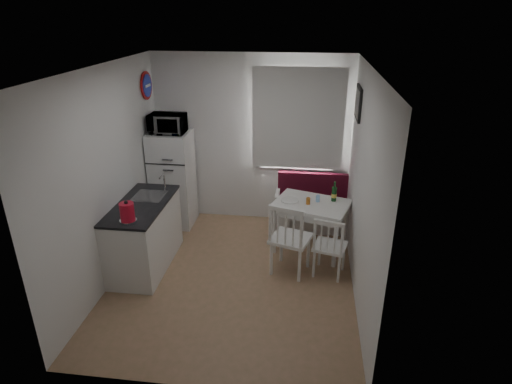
% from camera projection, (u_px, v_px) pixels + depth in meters
% --- Properties ---
extents(floor, '(3.00, 3.50, 0.02)m').
position_uv_depth(floor, '(234.00, 277.00, 5.48)').
color(floor, '#8F734C').
rests_on(floor, ground).
extents(ceiling, '(3.00, 3.50, 0.02)m').
position_uv_depth(ceiling, '(228.00, 68.00, 4.45)').
color(ceiling, white).
rests_on(ceiling, wall_back).
extents(wall_back, '(3.00, 0.02, 2.60)m').
position_uv_depth(wall_back, '(252.00, 141.00, 6.56)').
color(wall_back, white).
rests_on(wall_back, floor).
extents(wall_front, '(3.00, 0.02, 2.60)m').
position_uv_depth(wall_front, '(192.00, 267.00, 3.37)').
color(wall_front, white).
rests_on(wall_front, floor).
extents(wall_left, '(0.02, 3.50, 2.60)m').
position_uv_depth(wall_left, '(109.00, 177.00, 5.14)').
color(wall_left, white).
rests_on(wall_left, floor).
extents(wall_right, '(0.02, 3.50, 2.60)m').
position_uv_depth(wall_right, '(363.00, 190.00, 4.79)').
color(wall_right, white).
rests_on(wall_right, floor).
extents(window, '(1.22, 0.06, 1.47)m').
position_uv_depth(window, '(298.00, 122.00, 6.32)').
color(window, white).
rests_on(window, wall_back).
extents(curtain, '(1.35, 0.02, 1.50)m').
position_uv_depth(curtain, '(298.00, 119.00, 6.24)').
color(curtain, white).
rests_on(curtain, wall_back).
extents(kitchen_counter, '(0.62, 1.32, 1.16)m').
position_uv_depth(kitchen_counter, '(145.00, 234.00, 5.58)').
color(kitchen_counter, white).
rests_on(kitchen_counter, floor).
extents(wall_sign, '(0.03, 0.40, 0.40)m').
position_uv_depth(wall_sign, '(147.00, 86.00, 6.12)').
color(wall_sign, '#1A2A9E').
rests_on(wall_sign, wall_left).
extents(picture_frame, '(0.04, 0.52, 0.42)m').
position_uv_depth(picture_frame, '(358.00, 103.00, 5.50)').
color(picture_frame, black).
rests_on(picture_frame, wall_right).
extents(bench, '(1.19, 0.46, 0.85)m').
position_uv_depth(bench, '(313.00, 211.00, 6.63)').
color(bench, white).
rests_on(bench, floor).
extents(dining_table, '(1.14, 0.95, 0.73)m').
position_uv_depth(dining_table, '(311.00, 208.00, 5.85)').
color(dining_table, white).
rests_on(dining_table, floor).
extents(chair_left, '(0.58, 0.57, 0.54)m').
position_uv_depth(chair_left, '(291.00, 233.00, 5.28)').
color(chair_left, white).
rests_on(chair_left, floor).
extents(chair_right, '(0.47, 0.46, 0.45)m').
position_uv_depth(chair_right, '(331.00, 242.00, 5.28)').
color(chair_right, white).
rests_on(chair_right, floor).
extents(fridge, '(0.59, 0.59, 1.49)m').
position_uv_depth(fridge, '(173.00, 179.00, 6.60)').
color(fridge, white).
rests_on(fridge, floor).
extents(microwave, '(0.51, 0.35, 0.28)m').
position_uv_depth(microwave, '(167.00, 124.00, 6.20)').
color(microwave, white).
rests_on(microwave, fridge).
extents(kettle, '(0.20, 0.20, 0.26)m').
position_uv_depth(kettle, '(127.00, 212.00, 4.88)').
color(kettle, red).
rests_on(kettle, kitchen_counter).
extents(wine_bottle, '(0.07, 0.07, 0.28)m').
position_uv_depth(wine_bottle, '(334.00, 191.00, 5.82)').
color(wine_bottle, '#15441B').
rests_on(wine_bottle, dining_table).
extents(drinking_glass_orange, '(0.06, 0.06, 0.09)m').
position_uv_depth(drinking_glass_orange, '(308.00, 201.00, 5.76)').
color(drinking_glass_orange, '#C87021').
rests_on(drinking_glass_orange, dining_table).
extents(drinking_glass_blue, '(0.05, 0.05, 0.09)m').
position_uv_depth(drinking_glass_blue, '(318.00, 199.00, 5.84)').
color(drinking_glass_blue, '#92C5F9').
rests_on(drinking_glass_blue, dining_table).
extents(plate, '(0.24, 0.24, 0.02)m').
position_uv_depth(plate, '(290.00, 200.00, 5.87)').
color(plate, white).
rests_on(plate, dining_table).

